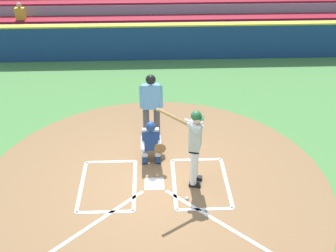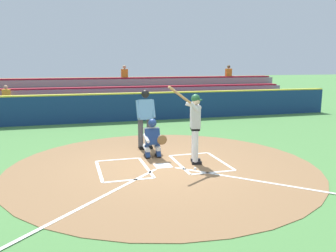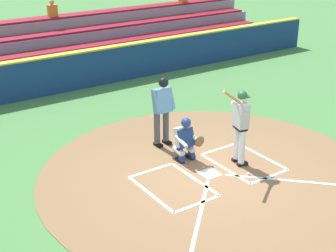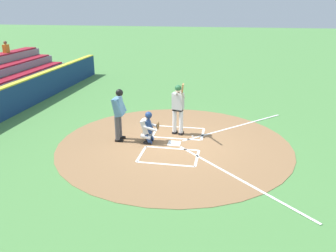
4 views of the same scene
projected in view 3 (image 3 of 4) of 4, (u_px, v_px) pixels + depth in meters
ground_plane at (210, 174)px, 11.53m from camera, size 120.00×120.00×0.00m
dirt_circle at (210, 174)px, 11.53m from camera, size 8.00×8.00×0.01m
home_plate_and_chalk at (235, 189)px, 10.86m from camera, size 7.93×4.91×0.01m
batter at (241, 122)px, 11.57m from camera, size 1.05×0.55×2.13m
catcher at (186, 138)px, 11.96m from camera, size 0.60×0.60×1.13m
plate_umpire at (162, 107)px, 12.57m from camera, size 0.59×0.42×1.86m
baseball at (248, 174)px, 11.45m from camera, size 0.07×0.07×0.07m
backstop_wall at (74, 71)px, 16.99m from camera, size 22.00×0.36×1.31m
bleacher_stand at (45, 53)px, 19.02m from camera, size 20.00×3.40×2.55m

